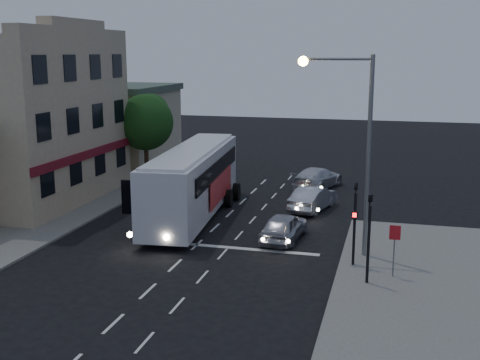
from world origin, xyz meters
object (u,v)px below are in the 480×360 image
(car_sedan_b, at_px, (317,178))
(traffic_signal_main, at_px, (355,214))
(tour_bus, at_px, (193,180))
(streetlight, at_px, (354,133))
(car_sedan_a, at_px, (313,198))
(car_suv, at_px, (284,227))
(street_tree, at_px, (145,120))
(regulatory_sign, at_px, (394,242))
(traffic_signal_side, at_px, (369,228))

(car_sedan_b, height_order, traffic_signal_main, traffic_signal_main)
(tour_bus, distance_m, streetlight, 10.88)
(tour_bus, distance_m, car_sedan_a, 7.30)
(car_suv, bearing_deg, traffic_signal_main, 145.65)
(car_suv, height_order, car_sedan_a, car_sedan_a)
(street_tree, bearing_deg, regulatory_sign, -41.08)
(traffic_signal_main, xyz_separation_m, traffic_signal_side, (0.70, -1.98, 0.00))
(traffic_signal_side, distance_m, streetlight, 4.84)
(car_sedan_a, bearing_deg, car_sedan_b, -71.34)
(car_suv, relative_size, traffic_signal_main, 1.00)
(tour_bus, relative_size, traffic_signal_side, 3.19)
(regulatory_sign, bearing_deg, streetlight, 128.75)
(car_sedan_a, distance_m, car_sedan_b, 5.97)
(tour_bus, xyz_separation_m, regulatory_sign, (11.13, -7.03, -0.54))
(tour_bus, height_order, car_sedan_b, tour_bus)
(car_sedan_a, height_order, streetlight, streetlight)
(streetlight, bearing_deg, car_sedan_b, 103.52)
(car_suv, height_order, traffic_signal_side, traffic_signal_side)
(regulatory_sign, distance_m, streetlight, 5.18)
(car_suv, xyz_separation_m, traffic_signal_side, (4.34, -5.00, 1.72))
(car_sedan_b, bearing_deg, traffic_signal_main, 120.71)
(car_sedan_a, xyz_separation_m, traffic_signal_main, (3.04, -9.23, 1.71))
(traffic_signal_main, distance_m, streetlight, 3.61)
(streetlight, bearing_deg, traffic_signal_side, -74.30)
(streetlight, bearing_deg, street_tree, 140.49)
(car_sedan_b, xyz_separation_m, street_tree, (-12.24, -0.94, 3.77))
(traffic_signal_side, bearing_deg, tour_bus, 141.72)
(traffic_signal_main, distance_m, street_tree, 21.38)
(car_sedan_a, distance_m, traffic_signal_side, 11.94)
(traffic_signal_side, bearing_deg, regulatory_sign, 43.92)
(tour_bus, height_order, car_sedan_a, tour_bus)
(street_tree, bearing_deg, car_sedan_a, -21.43)
(traffic_signal_main, bearing_deg, car_sedan_a, 108.22)
(regulatory_sign, height_order, streetlight, streetlight)
(traffic_signal_main, xyz_separation_m, streetlight, (-0.26, 1.42, 3.31))
(car_sedan_b, bearing_deg, streetlight, 121.01)
(car_sedan_b, height_order, regulatory_sign, regulatory_sign)
(car_sedan_a, distance_m, traffic_signal_main, 9.87)
(car_sedan_b, distance_m, traffic_signal_side, 17.77)
(car_sedan_b, xyz_separation_m, traffic_signal_side, (4.26, -17.16, 1.70))
(car_suv, bearing_deg, car_sedan_a, -90.11)
(traffic_signal_side, xyz_separation_m, streetlight, (-0.96, 3.40, 3.31))
(traffic_signal_side, relative_size, regulatory_sign, 1.86)
(car_suv, xyz_separation_m, regulatory_sign, (5.34, -4.04, 0.90))
(traffic_signal_side, bearing_deg, car_sedan_a, 108.44)
(regulatory_sign, height_order, street_tree, street_tree)
(car_sedan_b, relative_size, regulatory_sign, 2.27)
(traffic_signal_main, height_order, streetlight, streetlight)
(car_suv, relative_size, traffic_signal_side, 1.00)
(traffic_signal_main, bearing_deg, car_sedan_b, 103.21)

